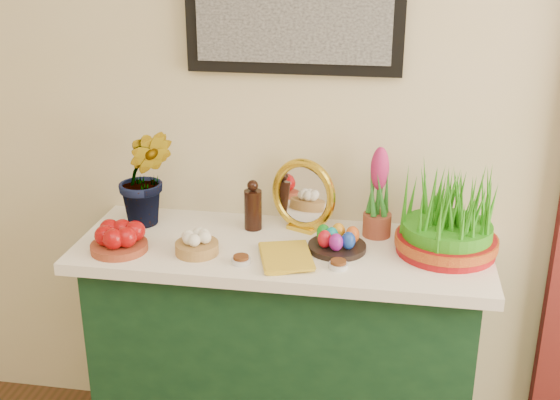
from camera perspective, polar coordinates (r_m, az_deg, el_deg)
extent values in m
cube|color=beige|center=(2.47, 4.08, 8.36)|extent=(4.00, 0.04, 2.70)
cube|color=#163D20|center=(2.63, 0.19, -12.84)|extent=(1.30, 0.45, 0.85)
cube|color=white|center=(2.41, 0.20, -4.02)|extent=(1.40, 0.55, 0.04)
imported|color=#2A7E28|center=(2.52, -10.95, 3.10)|extent=(0.27, 0.24, 0.48)
cylinder|color=brown|center=(2.41, -12.93, -3.74)|extent=(0.23, 0.23, 0.03)
cylinder|color=#B07F47|center=(2.34, -6.77, -3.89)|extent=(0.16, 0.16, 0.04)
cylinder|color=black|center=(2.49, -2.21, -0.80)|extent=(0.06, 0.06, 0.14)
sphere|color=black|center=(2.46, -2.24, 1.19)|extent=(0.04, 0.04, 0.04)
cube|color=gold|center=(2.51, 1.82, -2.27)|extent=(0.12, 0.09, 0.02)
torus|color=gold|center=(2.47, 1.90, 0.45)|extent=(0.26, 0.16, 0.26)
cylinder|color=silver|center=(2.47, 1.89, 0.41)|extent=(0.19, 0.10, 0.20)
imported|color=gold|center=(2.27, -1.54, -4.70)|extent=(0.20, 0.25, 0.03)
cylinder|color=silver|center=(2.26, -3.18, -4.96)|extent=(0.06, 0.06, 0.02)
cylinder|color=#592D14|center=(2.26, -3.19, -4.66)|extent=(0.05, 0.05, 0.01)
cylinder|color=silver|center=(2.24, 4.76, -5.33)|extent=(0.06, 0.06, 0.02)
cylinder|color=#592D14|center=(2.23, 4.77, -5.03)|extent=(0.05, 0.05, 0.01)
cylinder|color=black|center=(2.36, 4.65, -3.84)|extent=(0.22, 0.22, 0.02)
ellipsoid|color=red|center=(2.32, 3.66, -3.18)|extent=(0.05, 0.05, 0.06)
ellipsoid|color=#173EA7|center=(2.31, 5.58, -3.30)|extent=(0.05, 0.05, 0.06)
ellipsoid|color=orange|center=(2.38, 4.77, -2.57)|extent=(0.05, 0.05, 0.06)
ellipsoid|color=#188821|center=(2.36, 3.55, -2.68)|extent=(0.05, 0.05, 0.06)
ellipsoid|color=#DD571A|center=(2.36, 5.91, -2.83)|extent=(0.05, 0.05, 0.06)
ellipsoid|color=#88198B|center=(2.30, 4.57, -3.44)|extent=(0.05, 0.05, 0.06)
ellipsoid|color=#0C9099|center=(2.34, 4.21, -2.92)|extent=(0.05, 0.05, 0.06)
cylinder|color=brown|center=(2.47, 7.88, -1.99)|extent=(0.10, 0.10, 0.08)
ellipsoid|color=#C92862|center=(2.40, 8.12, 2.55)|extent=(0.06, 0.06, 0.15)
cylinder|color=maroon|center=(2.39, 13.32, -3.49)|extent=(0.33, 0.33, 0.06)
cylinder|color=maroon|center=(2.39, 13.35, -3.23)|extent=(0.34, 0.34, 0.03)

